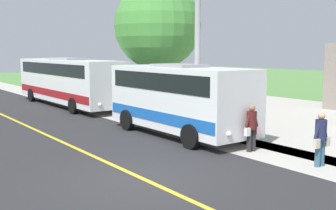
{
  "coord_description": "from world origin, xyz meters",
  "views": [
    {
      "loc": [
        5.95,
        9.3,
        3.49
      ],
      "look_at": [
        -3.5,
        -3.58,
        1.4
      ],
      "focal_mm": 44.29,
      "sensor_mm": 36.0,
      "label": 1
    }
  ],
  "objects_px": {
    "tree_curbside": "(158,26)",
    "shuttle_bus_front": "(179,96)",
    "pedestrian_with_bags": "(321,138)",
    "transit_bus_rear": "(68,79)",
    "pedestrian_waiting": "(252,127)",
    "street_light_pole": "(195,22)"
  },
  "relations": [
    {
      "from": "pedestrian_with_bags",
      "to": "tree_curbside",
      "type": "distance_m",
      "value": 12.87
    },
    {
      "from": "tree_curbside",
      "to": "pedestrian_waiting",
      "type": "bearing_deg",
      "value": 74.47
    },
    {
      "from": "transit_bus_rear",
      "to": "tree_curbside",
      "type": "distance_m",
      "value": 7.33
    },
    {
      "from": "pedestrian_with_bags",
      "to": "tree_curbside",
      "type": "height_order",
      "value": "tree_curbside"
    },
    {
      "from": "transit_bus_rear",
      "to": "pedestrian_waiting",
      "type": "distance_m",
      "value": 15.43
    },
    {
      "from": "shuttle_bus_front",
      "to": "tree_curbside",
      "type": "distance_m",
      "value": 7.18
    },
    {
      "from": "tree_curbside",
      "to": "shuttle_bus_front",
      "type": "bearing_deg",
      "value": 63.12
    },
    {
      "from": "tree_curbside",
      "to": "street_light_pole",
      "type": "bearing_deg",
      "value": 68.08
    },
    {
      "from": "shuttle_bus_front",
      "to": "transit_bus_rear",
      "type": "relative_size",
      "value": 0.63
    },
    {
      "from": "street_light_pole",
      "to": "tree_curbside",
      "type": "height_order",
      "value": "street_light_pole"
    },
    {
      "from": "pedestrian_waiting",
      "to": "tree_curbside",
      "type": "distance_m",
      "value": 10.61
    },
    {
      "from": "pedestrian_waiting",
      "to": "shuttle_bus_front",
      "type": "bearing_deg",
      "value": -86.01
    },
    {
      "from": "pedestrian_waiting",
      "to": "tree_curbside",
      "type": "height_order",
      "value": "tree_curbside"
    },
    {
      "from": "shuttle_bus_front",
      "to": "tree_curbside",
      "type": "xyz_separation_m",
      "value": [
        -2.9,
        -5.71,
        3.24
      ]
    },
    {
      "from": "tree_curbside",
      "to": "transit_bus_rear",
      "type": "bearing_deg",
      "value": -64.02
    },
    {
      "from": "transit_bus_rear",
      "to": "tree_curbside",
      "type": "bearing_deg",
      "value": 115.98
    },
    {
      "from": "transit_bus_rear",
      "to": "street_light_pole",
      "type": "bearing_deg",
      "value": 91.76
    },
    {
      "from": "pedestrian_waiting",
      "to": "street_light_pole",
      "type": "xyz_separation_m",
      "value": [
        -0.12,
        -3.22,
        3.77
      ]
    },
    {
      "from": "transit_bus_rear",
      "to": "street_light_pole",
      "type": "distance_m",
      "value": 12.55
    },
    {
      "from": "pedestrian_with_bags",
      "to": "transit_bus_rear",
      "type": "bearing_deg",
      "value": -88.33
    },
    {
      "from": "shuttle_bus_front",
      "to": "street_light_pole",
      "type": "relative_size",
      "value": 0.86
    },
    {
      "from": "transit_bus_rear",
      "to": "pedestrian_with_bags",
      "type": "distance_m",
      "value": 17.96
    }
  ]
}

